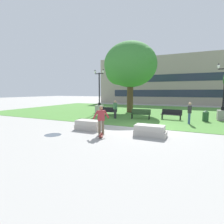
{
  "coord_description": "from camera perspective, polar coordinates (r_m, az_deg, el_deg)",
  "views": [
    {
      "loc": [
        3.11,
        -11.88,
        2.55
      ],
      "look_at": [
        -1.7,
        -1.4,
        1.2
      ],
      "focal_mm": 28.0,
      "sensor_mm": 36.0,
      "label": 1
    }
  ],
  "objects": [
    {
      "name": "ground_plane",
      "position": [
        12.54,
        9.79,
        -5.15
      ],
      "size": [
        140.0,
        140.0,
        0.0
      ],
      "primitive_type": "plane",
      "color": "#A3A09B"
    },
    {
      "name": "grass_lawn",
      "position": [
        22.25,
        16.43,
        -0.15
      ],
      "size": [
        40.0,
        20.0,
        0.02
      ],
      "primitive_type": "cube",
      "color": "#4C8438",
      "rests_on": "ground"
    },
    {
      "name": "concrete_block_center",
      "position": [
        11.88,
        -7.6,
        -4.27
      ],
      "size": [
        1.8,
        0.9,
        0.64
      ],
      "color": "#B2ADA3",
      "rests_on": "ground"
    },
    {
      "name": "concrete_block_left",
      "position": [
        10.34,
        12.29,
        -6.02
      ],
      "size": [
        1.8,
        0.9,
        0.64
      ],
      "color": "#B2ADA3",
      "rests_on": "ground"
    },
    {
      "name": "person_skateboarder",
      "position": [
        10.28,
        -3.58,
        -2.2
      ],
      "size": [
        0.77,
        0.84,
        1.71
      ],
      "color": "brown",
      "rests_on": "ground"
    },
    {
      "name": "skateboard",
      "position": [
        10.02,
        -3.62,
        -7.58
      ],
      "size": [
        0.57,
        1.02,
        0.14
      ],
      "color": "maroon",
      "rests_on": "ground"
    },
    {
      "name": "puddle",
      "position": [
        10.99,
        -18.73,
        -7.08
      ],
      "size": [
        0.98,
        0.98,
        0.01
      ],
      "primitive_type": "cylinder",
      "color": "#47515B",
      "rests_on": "ground"
    },
    {
      "name": "park_bench_near_left",
      "position": [
        16.49,
        9.36,
        -0.41
      ],
      "size": [
        1.84,
        0.68,
        0.9
      ],
      "color": "#284723",
      "rests_on": "grass_lawn"
    },
    {
      "name": "park_bench_near_right",
      "position": [
        16.85,
        18.84,
        -0.54
      ],
      "size": [
        1.85,
        0.73,
        0.9
      ],
      "color": "black",
      "rests_on": "grass_lawn"
    },
    {
      "name": "park_bench_far_right",
      "position": [
        18.28,
        -1.17,
        0.36
      ],
      "size": [
        1.84,
        0.7,
        0.9
      ],
      "color": "black",
      "rests_on": "grass_lawn"
    },
    {
      "name": "lamp_post_right",
      "position": [
        18.16,
        32.45,
        0.83
      ],
      "size": [
        1.32,
        0.8,
        4.97
      ],
      "color": "gray",
      "rests_on": "grass_lawn"
    },
    {
      "name": "lamp_post_left",
      "position": [
        21.02,
        -4.14,
        2.59
      ],
      "size": [
        1.32,
        0.8,
        5.13
      ],
      "color": "#ADA89E",
      "rests_on": "grass_lawn"
    },
    {
      "name": "tree_far_left",
      "position": [
        21.75,
        5.85,
        14.87
      ],
      "size": [
        6.6,
        6.28,
        8.39
      ],
      "color": "#4C3823",
      "rests_on": "grass_lawn"
    },
    {
      "name": "trash_bin",
      "position": [
        16.91,
        28.24,
        -1.07
      ],
      "size": [
        0.49,
        0.49,
        0.96
      ],
      "color": "#234C28",
      "rests_on": "grass_lawn"
    },
    {
      "name": "person_bystander_near_lawn",
      "position": [
        16.49,
        1.05,
        1.23
      ],
      "size": [
        0.61,
        0.44,
        1.71
      ],
      "color": "#28282D",
      "rests_on": "grass_lawn"
    },
    {
      "name": "person_bystander_far_lawn",
      "position": [
        14.94,
        23.97,
        0.08
      ],
      "size": [
        0.29,
        0.63,
        1.71
      ],
      "color": "#384C7A",
      "rests_on": "grass_lawn"
    },
    {
      "name": "building_facade_distant",
      "position": [
        36.81,
        16.84,
        9.94
      ],
      "size": [
        28.35,
        1.03,
        9.65
      ],
      "color": "gray",
      "rests_on": "ground"
    }
  ]
}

